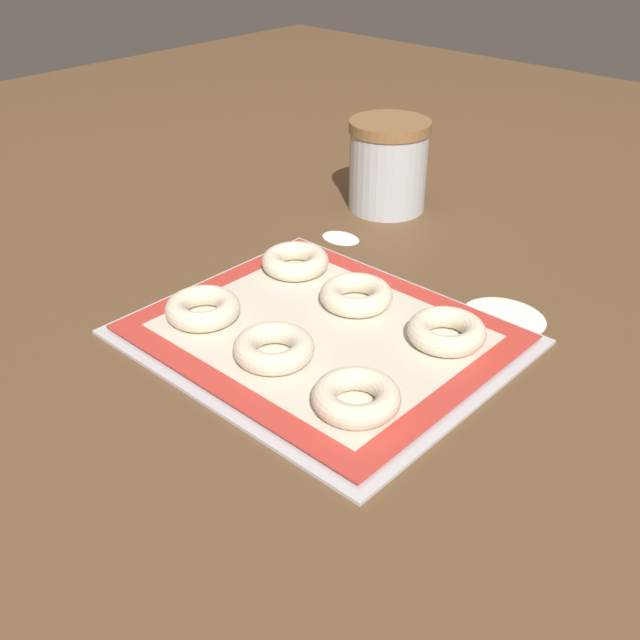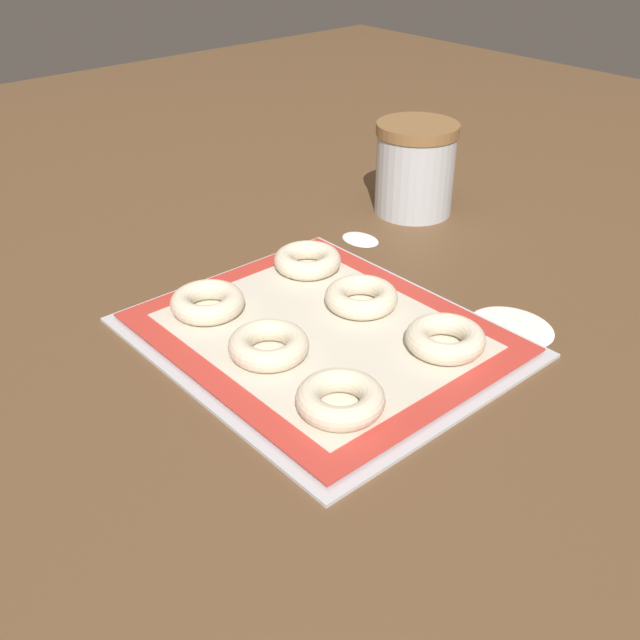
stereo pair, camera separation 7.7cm
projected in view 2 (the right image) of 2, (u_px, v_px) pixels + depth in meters
The scene contains 12 objects.
ground_plane at pixel (328, 335), 0.86m from camera, with size 2.80×2.80×0.00m, color brown.
baking_tray at pixel (320, 335), 0.85m from camera, with size 0.40×0.34×0.01m.
baking_mat at pixel (320, 331), 0.85m from camera, with size 0.38×0.32×0.00m.
bagel_front_left at pixel (207, 302), 0.88m from camera, with size 0.09×0.09×0.02m.
bagel_front_center at pixel (270, 346), 0.80m from camera, with size 0.09×0.09×0.02m.
bagel_front_right at pixel (340, 399), 0.72m from camera, with size 0.09×0.09×0.02m.
bagel_back_left at pixel (307, 260), 0.97m from camera, with size 0.09×0.09×0.02m.
bagel_back_center at pixel (361, 297), 0.89m from camera, with size 0.09×0.09×0.02m.
bagel_back_right at pixel (445, 339), 0.81m from camera, with size 0.09×0.09×0.02m.
flour_canister at pixel (415, 168), 1.13m from camera, with size 0.12×0.12×0.14m.
flour_patch_near at pixel (511, 326), 0.87m from camera, with size 0.10×0.09×0.00m.
flour_patch_far at pixel (360, 239), 1.08m from camera, with size 0.06×0.04×0.00m.
Camera 2 is at (0.54, -0.48, 0.46)m, focal length 42.00 mm.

